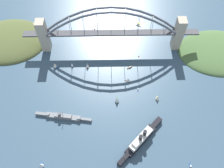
% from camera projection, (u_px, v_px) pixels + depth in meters
% --- Properties ---
extents(ground_plane, '(1400.00, 1400.00, 0.00)m').
position_uv_depth(ground_plane, '(111.00, 47.00, 405.17)').
color(ground_plane, '#385166').
extents(harbor_arch_bridge, '(273.01, 15.98, 79.38)m').
position_uv_depth(harbor_arch_bridge, '(111.00, 33.00, 378.13)').
color(harbor_arch_bridge, '#ADA38E').
rests_on(harbor_arch_bridge, ground).
extents(headland_west_shore, '(133.85, 100.58, 18.04)m').
position_uv_depth(headland_west_shore, '(219.00, 52.00, 399.71)').
color(headland_west_shore, '#476638').
rests_on(headland_west_shore, ground).
extents(headland_east_shore, '(130.24, 105.46, 22.19)m').
position_uv_depth(headland_east_shore, '(10.00, 40.00, 413.48)').
color(headland_east_shore, '#4C562D').
rests_on(headland_east_shore, ground).
extents(ocean_liner, '(62.78, 65.06, 22.16)m').
position_uv_depth(ocean_liner, '(141.00, 139.00, 310.71)').
color(ocean_liner, black).
rests_on(ocean_liner, ground).
extents(naval_cruiser, '(78.21, 15.58, 16.71)m').
position_uv_depth(naval_cruiser, '(63.00, 116.00, 332.15)').
color(naval_cruiser, slate).
rests_on(naval_cruiser, ground).
extents(seaplane_taxiing_near_bridge, '(8.00, 10.59, 4.83)m').
position_uv_depth(seaplane_taxiing_near_bridge, '(94.00, 29.00, 425.17)').
color(seaplane_taxiing_near_bridge, '#B7B7B2').
rests_on(seaplane_taxiing_near_bridge, ground).
extents(seaplane_second_in_formation, '(11.18, 8.85, 4.81)m').
position_uv_depth(seaplane_second_in_formation, '(138.00, 24.00, 432.97)').
color(seaplane_second_in_formation, '#B7B7B2').
rests_on(seaplane_second_in_formation, ground).
extents(small_boat_0, '(1.52, 7.28, 2.04)m').
position_uv_depth(small_boat_0, '(138.00, 89.00, 358.79)').
color(small_boat_0, '#234C8C').
rests_on(small_boat_0, ground).
extents(small_boat_1, '(6.13, 9.87, 10.83)m').
position_uv_depth(small_boat_1, '(41.00, 165.00, 294.16)').
color(small_boat_1, '#234C8C').
rests_on(small_boat_1, ground).
extents(small_boat_2, '(5.88, 9.45, 8.48)m').
position_uv_depth(small_boat_2, '(157.00, 98.00, 346.99)').
color(small_boat_2, gold).
rests_on(small_boat_2, ground).
extents(small_boat_3, '(5.91, 7.69, 8.99)m').
position_uv_depth(small_boat_3, '(87.00, 66.00, 378.68)').
color(small_boat_3, brown).
rests_on(small_boat_3, ground).
extents(small_boat_4, '(8.22, 4.99, 2.25)m').
position_uv_depth(small_boat_4, '(130.00, 67.00, 380.90)').
color(small_boat_4, brown).
rests_on(small_boat_4, ground).
extents(small_boat_6, '(5.80, 5.54, 7.99)m').
position_uv_depth(small_boat_6, '(72.00, 65.00, 379.91)').
color(small_boat_6, '#234C8C').
rests_on(small_boat_6, ground).
extents(small_boat_7, '(10.59, 7.09, 10.68)m').
position_uv_depth(small_boat_7, '(55.00, 65.00, 378.09)').
color(small_boat_7, '#234C8C').
rests_on(small_boat_7, ground).
extents(small_boat_8, '(7.56, 5.93, 8.38)m').
position_uv_depth(small_boat_8, '(128.00, 80.00, 364.20)').
color(small_boat_8, brown).
rests_on(small_boat_8, ground).
extents(small_boat_9, '(6.40, 10.46, 11.40)m').
position_uv_depth(small_boat_9, '(117.00, 100.00, 343.99)').
color(small_boat_9, '#2D6B3D').
rests_on(small_boat_9, ground).
extents(small_boat_10, '(2.27, 7.98, 1.89)m').
position_uv_depth(small_boat_10, '(191.00, 166.00, 298.06)').
color(small_boat_10, '#234C8C').
rests_on(small_boat_10, ground).
extents(channel_marker_buoy, '(2.20, 2.20, 2.75)m').
position_uv_depth(channel_marker_buoy, '(139.00, 56.00, 393.09)').
color(channel_marker_buoy, red).
rests_on(channel_marker_buoy, ground).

